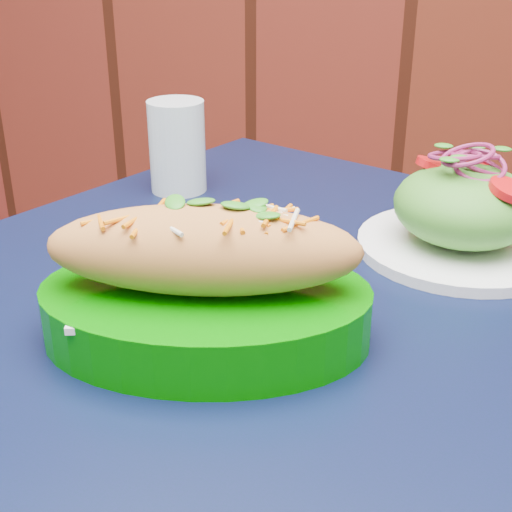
# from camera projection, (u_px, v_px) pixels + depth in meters

# --- Properties ---
(cafe_table) EXTENTS (1.04, 1.04, 0.75)m
(cafe_table) POSITION_uv_depth(u_px,v_px,m) (299.00, 375.00, 0.72)
(cafe_table) COLOR black
(cafe_table) RESTS_ON ground
(banh_mi_basket) EXTENTS (0.31, 0.24, 0.13)m
(banh_mi_basket) POSITION_uv_depth(u_px,v_px,m) (205.00, 285.00, 0.59)
(banh_mi_basket) COLOR #017000
(banh_mi_basket) RESTS_ON cafe_table
(salad_plate) EXTENTS (0.22, 0.22, 0.12)m
(salad_plate) POSITION_uv_depth(u_px,v_px,m) (464.00, 213.00, 0.76)
(salad_plate) COLOR white
(salad_plate) RESTS_ON cafe_table
(water_glass) EXTENTS (0.07, 0.07, 0.12)m
(water_glass) POSITION_uv_depth(u_px,v_px,m) (177.00, 146.00, 0.93)
(water_glass) COLOR silver
(water_glass) RESTS_ON cafe_table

